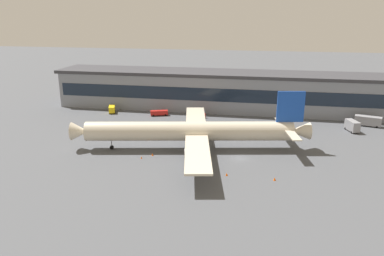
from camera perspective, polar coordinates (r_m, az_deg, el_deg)
The scene contains 12 objects.
ground_plane at distance 100.35m, azimuth 7.22°, elevation -4.57°, with size 600.00×600.00×0.00m, color #4C4F54.
terminal_building at distance 148.92m, azimuth 8.78°, elevation 5.48°, with size 154.28×19.15×14.80m.
airliner at distance 104.48m, azimuth 0.09°, elevation -0.49°, with size 65.80×56.99×16.49m.
stair_truck at distance 132.02m, azimuth 23.05°, elevation 0.38°, with size 4.00×6.43×3.55m.
belt_loader at distance 140.90m, azimuth -4.93°, elevation 2.34°, with size 6.70×4.08×1.95m.
fuel_truck at distance 140.42m, azimuth 25.13°, elevation 1.02°, with size 8.85×5.03×3.35m.
crew_van at distance 147.75m, azimuth -12.02°, elevation 2.84°, with size 3.90×5.64×2.55m.
pushback_tractor at distance 138.71m, azimuth 1.11°, elevation 2.12°, with size 4.94×5.41×1.75m.
traffic_cone_0 at distance 88.84m, azimuth 12.39°, elevation -7.54°, with size 0.60×0.60×0.74m, color #F2590C.
traffic_cone_1 at distance 101.84m, azimuth -5.99°, elevation -4.00°, with size 0.54×0.54×0.68m, color #F2590C.
traffic_cone_2 at distance 89.62m, azimuth 5.28°, elevation -6.98°, with size 0.56×0.56×0.70m, color #F2590C.
traffic_cone_3 at distance 100.22m, azimuth -7.63°, elevation -4.44°, with size 0.46×0.46×0.57m, color #F2590C.
Camera 1 is at (5.34, -93.26, 36.66)m, focal length 35.27 mm.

